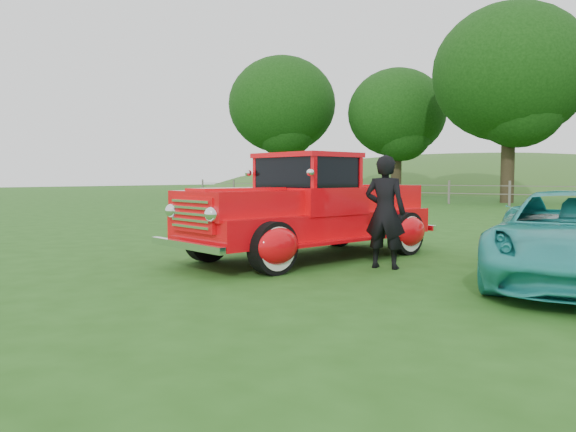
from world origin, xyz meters
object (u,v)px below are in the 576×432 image
Objects in this scene: tree_near_west at (510,73)px; red_pickup at (309,212)px; teal_sedan at (574,237)px; tree_far_west at (282,105)px; tree_mid_west at (397,113)px; man at (385,212)px.

red_pickup is (3.45, -23.01, -6.00)m from tree_near_west.
teal_sedan is (7.49, -22.78, -6.20)m from tree_near_west.
tree_far_west is 8.30m from tree_mid_west.
tree_far_west is at bearing 123.06° from teal_sedan.
tree_far_west is at bearing -59.77° from man.
man is at bearing 4.39° from red_pickup.
tree_mid_west is 28.81m from red_pickup.
tree_near_west is (8.00, -3.00, 1.25)m from tree_mid_west.
red_pickup is (19.45, -24.01, -5.69)m from tree_far_west.
tree_mid_west reaches higher than teal_sedan.
tree_far_west is 0.95× the size of tree_near_west.
tree_mid_west is at bearing 14.04° from tree_far_west.
tree_near_west is 2.00× the size of red_pickup.
tree_near_west is at bearing -20.56° from tree_mid_west.
tree_near_west is at bearing -88.61° from man.
tree_far_west is 16.03m from tree_near_west.
tree_far_west is 1.90× the size of red_pickup.
tree_mid_west is 1.95× the size of teal_sedan.
tree_far_west is 5.81× the size of man.
teal_sedan is at bearing 178.18° from man.
tree_mid_west is 8.63m from tree_near_west.
man is (20.97, -24.18, -5.63)m from tree_far_west.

